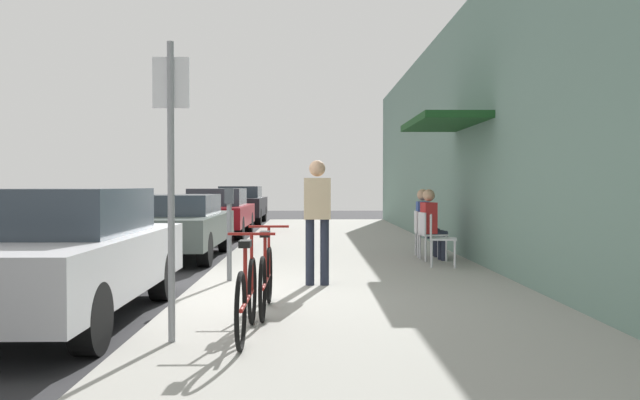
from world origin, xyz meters
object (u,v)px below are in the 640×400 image
(parked_car_1, at_px, (176,225))
(pedestrian_standing, at_px, (317,212))
(cafe_chair_1, at_px, (429,233))
(bicycle_0, at_px, (247,297))
(seated_patron_1, at_px, (432,222))
(seated_patron_2, at_px, (426,220))
(cafe_chair_2, at_px, (423,230))
(cafe_chair_0, at_px, (438,236))
(street_sign, at_px, (171,167))
(bicycle_1, at_px, (266,279))
(parked_car_2, at_px, (217,212))
(parked_car_0, at_px, (60,254))
(parked_car_3, at_px, (241,204))
(parking_meter, at_px, (229,227))

(parked_car_1, relative_size, pedestrian_standing, 2.59)
(cafe_chair_1, height_order, pedestrian_standing, pedestrian_standing)
(parked_car_1, xyz_separation_m, bicycle_0, (2.14, -7.40, -0.21))
(seated_patron_1, bearing_deg, seated_patron_2, 90.01)
(parked_car_1, distance_m, cafe_chair_2, 4.92)
(cafe_chair_0, relative_size, cafe_chair_2, 1.00)
(cafe_chair_1, relative_size, seated_patron_1, 0.67)
(street_sign, xyz_separation_m, cafe_chair_0, (3.35, 5.24, -1.02))
(bicycle_1, bearing_deg, seated_patron_1, 60.94)
(parked_car_2, bearing_deg, cafe_chair_1, -56.31)
(pedestrian_standing, bearing_deg, parked_car_2, 105.34)
(parked_car_2, bearing_deg, cafe_chair_2, -53.87)
(bicycle_1, bearing_deg, parked_car_0, 178.06)
(seated_patron_1, xyz_separation_m, seated_patron_2, (-0.00, 0.62, 0.00))
(parked_car_3, bearing_deg, bicycle_0, -83.77)
(parked_car_0, relative_size, street_sign, 1.69)
(parked_car_3, height_order, seated_patron_2, parked_car_3)
(street_sign, height_order, seated_patron_2, street_sign)
(parked_car_2, bearing_deg, seated_patron_2, -53.54)
(parked_car_0, bearing_deg, parking_meter, 55.33)
(parked_car_3, xyz_separation_m, seated_patron_2, (4.91, -12.98, 0.06))
(seated_patron_1, relative_size, pedestrian_standing, 0.76)
(parked_car_2, height_order, parking_meter, parking_meter)
(cafe_chair_2, distance_m, pedestrian_standing, 4.14)
(parked_car_2, bearing_deg, parked_car_1, -90.00)
(street_sign, bearing_deg, bicycle_0, 16.01)
(parked_car_1, height_order, parking_meter, parking_meter)
(parked_car_1, height_order, street_sign, street_sign)
(parked_car_2, relative_size, cafe_chair_2, 5.06)
(parked_car_2, distance_m, bicycle_0, 13.40)
(bicycle_1, bearing_deg, street_sign, -118.85)
(parked_car_3, height_order, cafe_chair_2, parked_car_3)
(pedestrian_standing, bearing_deg, parked_car_3, 99.61)
(parked_car_1, height_order, seated_patron_1, seated_patron_1)
(parked_car_1, height_order, cafe_chair_2, parked_car_1)
(parked_car_2, distance_m, parked_car_3, 6.33)
(bicycle_1, relative_size, cafe_chair_0, 1.97)
(bicycle_1, relative_size, pedestrian_standing, 1.01)
(bicycle_0, xyz_separation_m, cafe_chair_1, (2.71, 5.96, 0.14))
(street_sign, xyz_separation_m, pedestrian_standing, (1.30, 3.21, -0.52))
(parked_car_1, height_order, bicycle_1, parked_car_1)
(parked_car_2, height_order, bicycle_0, parked_car_2)
(bicycle_1, bearing_deg, seated_patron_2, 63.80)
(parked_car_1, relative_size, cafe_chair_1, 5.06)
(parked_car_0, xyz_separation_m, parked_car_2, (0.00, 12.01, -0.03))
(parked_car_2, height_order, cafe_chair_0, parked_car_2)
(parked_car_3, relative_size, cafe_chair_1, 5.06)
(parked_car_0, height_order, pedestrian_standing, pedestrian_standing)
(bicycle_1, distance_m, cafe_chair_1, 5.48)
(parked_car_3, relative_size, seated_patron_2, 3.41)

